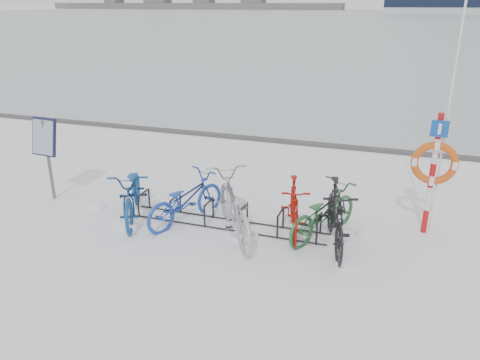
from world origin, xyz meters
TOP-DOWN VIEW (x-y plane):
  - ground at (0.00, 0.00)m, footprint 900.00×900.00m
  - ice_sheet at (0.00, 155.00)m, footprint 400.00×298.00m
  - quay_edge at (0.00, 5.90)m, footprint 400.00×0.25m
  - bike_rack at (0.00, 0.00)m, footprint 4.00×0.48m
  - info_board at (-4.07, -0.01)m, footprint 0.62×0.28m
  - lifebuoy_station at (3.64, 0.86)m, footprint 0.80×0.23m
  - shoreline at (-122.02, 260.00)m, footprint 180.00×12.00m
  - bike_0 at (-1.89, -0.23)m, footprint 1.57×2.24m
  - bike_1 at (-0.81, -0.09)m, footprint 1.37×2.03m
  - bike_2 at (0.27, -0.31)m, footprint 1.89×2.33m
  - bike_3 at (1.29, 0.14)m, footprint 0.94×1.82m
  - bike_4 at (1.83, 0.18)m, footprint 1.46×2.02m
  - bike_5 at (2.09, -0.13)m, footprint 1.05×2.08m
  - snow_drifts at (0.16, -0.09)m, footprint 5.88×2.05m

SIDE VIEW (x-z plane):
  - ground at x=0.00m, z-range 0.00..0.00m
  - snow_drifts at x=0.16m, z-range -0.10..0.10m
  - ice_sheet at x=0.00m, z-range 0.00..0.02m
  - quay_edge at x=0.00m, z-range 0.00..0.10m
  - bike_rack at x=0.00m, z-range -0.05..0.41m
  - bike_1 at x=-0.81m, z-range 0.00..1.01m
  - bike_4 at x=1.83m, z-range 0.00..1.01m
  - bike_3 at x=1.29m, z-range 0.00..1.06m
  - bike_0 at x=-1.89m, z-range 0.00..1.12m
  - bike_2 at x=0.27m, z-range 0.00..1.19m
  - bike_5 at x=2.09m, z-range 0.00..1.20m
  - info_board at x=-4.07m, z-range 0.40..2.22m
  - lifebuoy_station at x=3.64m, z-range -0.68..3.47m
  - shoreline at x=-122.02m, z-range -1.96..7.54m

